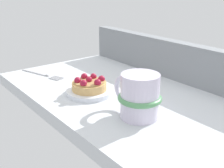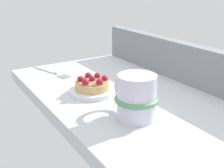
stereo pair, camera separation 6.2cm
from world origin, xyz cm
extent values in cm
cube|color=silver|center=(0.00, 0.00, -1.60)|extent=(67.42, 39.48, 3.20)
cube|color=gray|center=(0.00, 18.01, 5.25)|extent=(66.07, 3.47, 10.49)
cylinder|color=silver|center=(-4.20, -7.43, 0.55)|extent=(11.24, 11.24, 1.11)
cylinder|color=silver|center=(-4.20, -7.43, 0.28)|extent=(6.18, 6.18, 0.55)
cylinder|color=tan|center=(-4.20, -7.43, 2.05)|extent=(8.37, 8.37, 1.89)
cylinder|color=#AB854F|center=(-4.20, -7.43, 3.15)|extent=(7.37, 7.37, 0.30)
sphere|color=maroon|center=(-4.20, -7.43, 3.68)|extent=(1.53, 1.53, 1.53)
sphere|color=maroon|center=(-1.19, -7.07, 3.71)|extent=(1.68, 1.68, 1.68)
sphere|color=maroon|center=(-2.87, -4.71, 3.64)|extent=(1.67, 1.67, 1.67)
sphere|color=maroon|center=(-5.57, -5.21, 3.66)|extent=(1.59, 1.59, 1.59)
sphere|color=maroon|center=(-6.96, -7.02, 3.63)|extent=(1.69, 1.69, 1.69)
sphere|color=maroon|center=(-5.40, -9.91, 3.65)|extent=(1.69, 1.69, 1.69)
sphere|color=maroon|center=(-2.64, -10.01, 3.77)|extent=(1.66, 1.66, 1.66)
cylinder|color=silver|center=(12.34, -6.40, 4.57)|extent=(7.71, 7.71, 9.14)
torus|color=#569960|center=(12.34, -6.40, 4.16)|extent=(8.85, 8.85, 1.10)
torus|color=silver|center=(7.59, -6.40, 4.57)|extent=(6.09, 0.97, 6.09)
cube|color=#B7B7BC|center=(-27.82, -11.08, 0.30)|extent=(10.28, 3.87, 0.60)
cube|color=#B7B7BC|center=(-22.79, -9.48, 0.30)|extent=(1.31, 0.90, 0.60)
cube|color=#B7B7BC|center=(-19.12, -9.47, 0.30)|extent=(3.41, 1.29, 0.60)
cube|color=#B7B7BC|center=(-19.34, -8.77, 0.30)|extent=(3.41, 1.29, 0.60)
cube|color=#B7B7BC|center=(-19.56, -8.07, 0.30)|extent=(3.41, 1.29, 0.60)
cube|color=#B7B7BC|center=(-19.78, -7.37, 0.30)|extent=(3.41, 1.29, 0.60)
camera|label=1|loc=(50.13, -42.99, 26.43)|focal=45.91mm
camera|label=2|loc=(53.70, -37.89, 26.43)|focal=45.91mm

